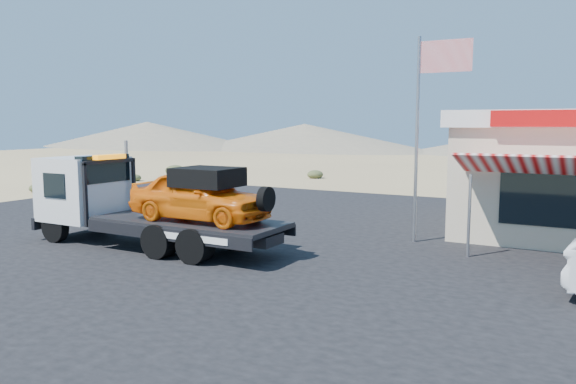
# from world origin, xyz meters

# --- Properties ---
(ground) EXTENTS (120.00, 120.00, 0.00)m
(ground) POSITION_xyz_m (0.00, 0.00, 0.00)
(ground) COLOR #957C55
(ground) RESTS_ON ground
(asphalt_lot) EXTENTS (32.00, 24.00, 0.02)m
(asphalt_lot) POSITION_xyz_m (2.00, 3.00, 0.01)
(asphalt_lot) COLOR black
(asphalt_lot) RESTS_ON ground
(tow_truck) EXTENTS (7.79, 2.31, 2.61)m
(tow_truck) POSITION_xyz_m (-1.75, 0.19, 1.41)
(tow_truck) COLOR black
(tow_truck) RESTS_ON asphalt_lot
(flagpole) EXTENTS (1.55, 0.10, 6.00)m
(flagpole) POSITION_xyz_m (4.93, 4.50, 3.76)
(flagpole) COLOR #99999E
(flagpole) RESTS_ON asphalt_lot
(desert_scrub) EXTENTS (25.56, 37.10, 0.73)m
(desert_scrub) POSITION_xyz_m (-14.00, 9.19, 0.30)
(desert_scrub) COLOR #3F4525
(desert_scrub) RESTS_ON ground
(distant_hills) EXTENTS (126.00, 48.00, 4.20)m
(distant_hills) POSITION_xyz_m (-9.77, 55.14, 1.89)
(distant_hills) COLOR #726B59
(distant_hills) RESTS_ON ground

